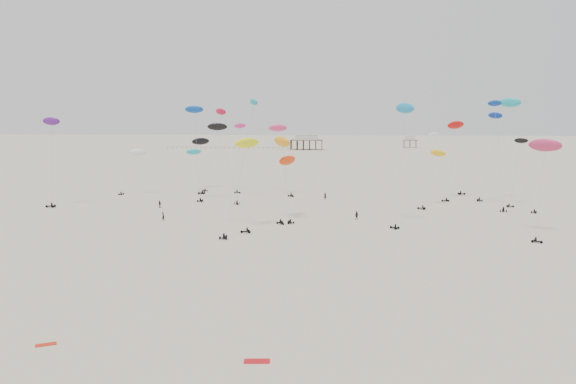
# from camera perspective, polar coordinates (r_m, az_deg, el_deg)

# --- Properties ---
(ground_plane) EXTENTS (900.00, 900.00, 0.00)m
(ground_plane) POSITION_cam_1_polar(r_m,az_deg,el_deg) (214.47, 2.51, 2.06)
(ground_plane) COLOR beige
(pavilion_main) EXTENTS (21.00, 13.00, 9.80)m
(pavilion_main) POSITION_cam_1_polar(r_m,az_deg,el_deg) (364.15, 1.89, 4.99)
(pavilion_main) COLOR brown
(pavilion_main) RESTS_ON ground
(pavilion_small) EXTENTS (9.00, 7.00, 8.00)m
(pavilion_small) POSITION_cam_1_polar(r_m,az_deg,el_deg) (397.04, 12.29, 4.92)
(pavilion_small) COLOR brown
(pavilion_small) RESTS_ON ground
(pier_fence) EXTENTS (80.20, 0.20, 1.50)m
(pier_fence) POSITION_cam_1_polar(r_m,az_deg,el_deg) (370.62, -6.19, 4.46)
(pier_fence) COLOR black
(pier_fence) RESTS_ON ground
(rig_0) EXTENTS (7.44, 5.20, 19.04)m
(rig_0) POSITION_cam_1_polar(r_m,az_deg,el_deg) (147.27, -0.78, 5.28)
(rig_0) COLOR black
(rig_0) RESTS_ON ground
(rig_1) EXTENTS (8.88, 15.03, 23.83)m
(rig_1) POSITION_cam_1_polar(r_m,az_deg,el_deg) (138.53, 21.07, 5.32)
(rig_1) COLOR black
(rig_1) RESTS_ON ground
(rig_2) EXTENTS (7.54, 9.65, 13.96)m
(rig_2) POSITION_cam_1_polar(r_m,az_deg,el_deg) (134.20, 14.68, 2.76)
(rig_2) COLOR black
(rig_2) RESTS_ON ground
(rig_3) EXTENTS (3.78, 14.62, 21.01)m
(rig_3) POSITION_cam_1_polar(r_m,az_deg,el_deg) (139.49, -5.02, 3.54)
(rig_3) COLOR black
(rig_3) RESTS_ON ground
(rig_4) EXTENTS (4.47, 11.22, 13.62)m
(rig_4) POSITION_cam_1_polar(r_m,az_deg,el_deg) (113.65, -0.17, 2.27)
(rig_4) COLOR black
(rig_4) RESTS_ON ground
(rig_5) EXTENTS (7.27, 4.34, 12.30)m
(rig_5) POSITION_cam_1_polar(r_m,az_deg,el_deg) (156.02, -15.27, 3.23)
(rig_5) COLOR black
(rig_5) RESTS_ON ground
(rig_6) EXTENTS (7.16, 7.25, 25.88)m
(rig_6) POSITION_cam_1_polar(r_m,az_deg,el_deg) (155.17, -3.79, 7.55)
(rig_6) COLOR black
(rig_6) RESTS_ON ground
(rig_7) EXTENTS (8.69, 12.34, 18.93)m
(rig_7) POSITION_cam_1_polar(r_m,az_deg,el_deg) (161.61, 15.73, 3.15)
(rig_7) COLOR black
(rig_7) RESTS_ON ground
(rig_8) EXTENTS (6.36, 10.00, 15.36)m
(rig_8) POSITION_cam_1_polar(r_m,az_deg,el_deg) (164.04, -8.83, 4.65)
(rig_8) COLOR black
(rig_8) RESTS_ON ground
(rig_9) EXTENTS (9.16, 7.75, 20.04)m
(rig_9) POSITION_cam_1_polar(r_m,az_deg,el_deg) (103.95, -6.36, 3.62)
(rig_9) COLOR black
(rig_9) RESTS_ON ground
(rig_10) EXTENTS (6.70, 8.06, 20.02)m
(rig_10) POSITION_cam_1_polar(r_m,az_deg,el_deg) (146.56, 16.55, 5.63)
(rig_10) COLOR black
(rig_10) RESTS_ON ground
(rig_11) EXTENTS (5.09, 4.36, 16.02)m
(rig_11) POSITION_cam_1_polar(r_m,az_deg,el_deg) (139.96, 22.24, 2.63)
(rig_11) COLOR black
(rig_11) RESTS_ON ground
(rig_12) EXTENTS (7.82, 9.65, 23.32)m
(rig_12) POSITION_cam_1_polar(r_m,az_deg,el_deg) (155.88, -7.20, 6.63)
(rig_12) COLOR black
(rig_12) RESTS_ON ground
(rig_13) EXTENTS (4.60, 3.82, 20.81)m
(rig_13) POSITION_cam_1_polar(r_m,az_deg,el_deg) (139.81, -22.93, 4.36)
(rig_13) COLOR black
(rig_13) RESTS_ON ground
(rig_14) EXTENTS (7.02, 10.73, 17.49)m
(rig_14) POSITION_cam_1_polar(r_m,az_deg,el_deg) (106.75, 24.60, 3.53)
(rig_14) COLOR black
(rig_14) RESTS_ON ground
(rig_15) EXTENTS (6.02, 13.47, 18.02)m
(rig_15) POSITION_cam_1_polar(r_m,az_deg,el_deg) (102.14, -4.56, 3.50)
(rig_15) COLOR black
(rig_15) RESTS_ON ground
(rig_16) EXTENTS (5.12, 5.04, 23.67)m
(rig_16) POSITION_cam_1_polar(r_m,az_deg,el_deg) (140.31, -9.38, 6.42)
(rig_16) COLOR black
(rig_16) RESTS_ON ground
(rig_17) EXTENTS (5.10, 8.49, 23.40)m
(rig_17) POSITION_cam_1_polar(r_m,az_deg,el_deg) (108.67, 11.62, 6.38)
(rig_17) COLOR black
(rig_17) RESTS_ON ground
(rig_18) EXTENTS (5.36, 6.75, 17.17)m
(rig_18) POSITION_cam_1_polar(r_m,az_deg,el_deg) (110.29, -0.53, 4.15)
(rig_18) COLOR black
(rig_18) RESTS_ON ground
(rig_19) EXTENTS (6.51, 7.23, 12.27)m
(rig_19) POSITION_cam_1_polar(r_m,az_deg,el_deg) (157.39, -9.39, 3.20)
(rig_19) COLOR black
(rig_19) RESTS_ON ground
(rig_20) EXTENTS (10.56, 5.43, 25.51)m
(rig_20) POSITION_cam_1_polar(r_m,az_deg,el_deg) (148.34, 21.20, 7.11)
(rig_20) COLOR black
(rig_20) RESTS_ON ground
(rig_21) EXTENTS (4.19, 8.25, 24.59)m
(rig_21) POSITION_cam_1_polar(r_m,az_deg,el_deg) (133.53, 20.60, 4.11)
(rig_21) COLOR black
(rig_21) RESTS_ON ground
(spectator_0) EXTENTS (0.91, 0.89, 2.08)m
(spectator_0) POSITION_cam_1_polar(r_m,az_deg,el_deg) (115.20, -12.55, -2.87)
(spectator_0) COLOR black
(spectator_0) RESTS_ON ground
(spectator_1) EXTENTS (1.12, 1.00, 1.98)m
(spectator_1) POSITION_cam_1_polar(r_m,az_deg,el_deg) (114.71, 6.99, -2.79)
(spectator_1) COLOR black
(spectator_1) RESTS_ON ground
(spectator_2) EXTENTS (1.32, 1.15, 1.97)m
(spectator_2) POSITION_cam_1_polar(r_m,az_deg,el_deg) (132.05, -12.90, -1.56)
(spectator_2) COLOR black
(spectator_2) RESTS_ON ground
(spectator_3) EXTENTS (0.86, 0.70, 2.04)m
(spectator_3) POSITION_cam_1_polar(r_m,az_deg,el_deg) (142.18, 3.79, -0.75)
(spectator_3) COLOR black
(spectator_3) RESTS_ON ground
(grounded_kite_a) EXTENTS (2.27, 1.10, 0.08)m
(grounded_kite_a) POSITION_cam_1_polar(r_m,az_deg,el_deg) (49.64, -3.18, -16.82)
(grounded_kite_a) COLOR red
(grounded_kite_a) RESTS_ON ground
(grounded_kite_b) EXTENTS (1.92, 1.44, 0.07)m
(grounded_kite_b) POSITION_cam_1_polar(r_m,az_deg,el_deg) (57.20, -23.38, -14.07)
(grounded_kite_b) COLOR red
(grounded_kite_b) RESTS_ON ground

